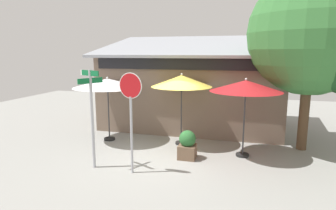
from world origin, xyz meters
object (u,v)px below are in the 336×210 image
stop_sign (131,105)px  patio_umbrella_ivory_left (107,83)px  street_sign_post (92,109)px  sidewalk_planter (187,145)px  patio_umbrella_mustard_center (182,81)px  patio_umbrella_crimson_right (246,86)px  shade_tree (323,37)px

stop_sign → patio_umbrella_ivory_left: size_ratio=1.10×
street_sign_post → sidewalk_planter: bearing=29.9°
patio_umbrella_mustard_center → patio_umbrella_crimson_right: 2.42m
stop_sign → sidewalk_planter: stop_sign is taller
street_sign_post → shade_tree: bearing=26.4°
patio_umbrella_crimson_right → patio_umbrella_mustard_center: bearing=162.7°
patio_umbrella_ivory_left → sidewalk_planter: 4.08m
shade_tree → sidewalk_planter: bearing=-156.0°
shade_tree → patio_umbrella_ivory_left: bearing=-174.9°
street_sign_post → patio_umbrella_mustard_center: (2.08, 2.94, 0.60)m
street_sign_post → shade_tree: 7.88m
street_sign_post → patio_umbrella_ivory_left: size_ratio=1.12×
patio_umbrella_ivory_left → patio_umbrella_crimson_right: 5.25m
stop_sign → patio_umbrella_crimson_right: stop_sign is taller
street_sign_post → sidewalk_planter: size_ratio=3.13×
patio_umbrella_ivory_left → shade_tree: shade_tree is taller
street_sign_post → patio_umbrella_ivory_left: (-0.84, 2.68, 0.47)m
shade_tree → stop_sign: bearing=-148.1°
stop_sign → patio_umbrella_crimson_right: size_ratio=1.10×
sidewalk_planter → patio_umbrella_ivory_left: bearing=161.1°
patio_umbrella_crimson_right → street_sign_post: bearing=-153.2°
patio_umbrella_ivory_left → shade_tree: size_ratio=0.43×
patio_umbrella_crimson_right → sidewalk_planter: size_ratio=2.78×
street_sign_post → patio_umbrella_crimson_right: street_sign_post is taller
stop_sign → patio_umbrella_ivory_left: bearing=127.7°
stop_sign → patio_umbrella_mustard_center: (0.79, 3.00, 0.40)m
shade_tree → patio_umbrella_crimson_right: bearing=-154.4°
stop_sign → sidewalk_planter: (1.33, 1.57, -1.56)m
patio_umbrella_crimson_right → sidewalk_planter: patio_umbrella_crimson_right is taller
patio_umbrella_ivory_left → patio_umbrella_crimson_right: patio_umbrella_crimson_right is taller
patio_umbrella_mustard_center → street_sign_post: bearing=-125.3°
patio_umbrella_ivory_left → patio_umbrella_mustard_center: 2.93m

